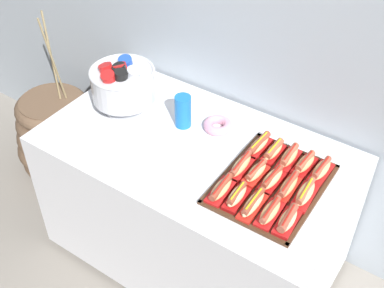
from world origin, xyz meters
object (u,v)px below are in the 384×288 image
object	(u,v)px
hot_dog_2	(253,204)
hot_dog_7	(272,179)
hot_dog_8	(288,186)
hot_dog_11	(274,151)
punch_bowl	(123,84)
hot_dog_6	(256,172)
hot_dog_9	(305,194)
donut	(218,125)
hot_dog_5	(241,166)
serving_tray	(271,184)
hot_dog_1	(237,196)
hot_dog_14	(321,170)
hot_dog_3	(270,212)
buffet_table	(195,203)
floor_vase	(58,134)
hot_dog_12	(289,157)
hot_dog_10	(259,145)
hot_dog_13	(305,164)
cup_stack	(183,111)
hot_dog_4	(287,220)
hot_dog_0	(221,189)

from	to	relation	value
hot_dog_2	hot_dog_7	bearing A→B (deg)	90.55
hot_dog_8	hot_dog_7	bearing A→B (deg)	-179.45
hot_dog_11	punch_bowl	bearing A→B (deg)	-172.12
hot_dog_7	hot_dog_6	bearing A→B (deg)	-179.45
hot_dog_9	donut	size ratio (longest dim) A/B	1.25
hot_dog_2	hot_dog_6	bearing A→B (deg)	114.99
hot_dog_5	hot_dog_8	size ratio (longest dim) A/B	1.06
serving_tray	hot_dog_1	size ratio (longest dim) A/B	3.41
hot_dog_14	hot_dog_3	bearing A→B (deg)	-102.25
buffet_table	punch_bowl	bearing A→B (deg)	175.40
floor_vase	hot_dog_12	distance (m)	1.66
hot_dog_1	donut	world-z (taller)	hot_dog_1
hot_dog_10	hot_dog_9	bearing A→B (deg)	-28.26
punch_bowl	hot_dog_8	bearing A→B (deg)	-3.51
hot_dog_1	donut	size ratio (longest dim) A/B	1.11
hot_dog_9	hot_dog_11	world-z (taller)	hot_dog_9
buffet_table	hot_dog_10	size ratio (longest dim) A/B	8.41
hot_dog_12	hot_dog_13	size ratio (longest dim) A/B	1.06
hot_dog_14	donut	world-z (taller)	hot_dog_14
hot_dog_2	hot_dog_10	bearing A→B (deg)	114.99
floor_vase	cup_stack	distance (m)	1.19
hot_dog_4	hot_dog_7	xyz separation A→B (m)	(-0.15, 0.16, 0.00)
serving_tray	donut	size ratio (longest dim) A/B	3.78
floor_vase	hot_dog_13	world-z (taller)	floor_vase
hot_dog_10	hot_dog_14	size ratio (longest dim) A/B	1.06
hot_dog_3	hot_dog_14	xyz separation A→B (m)	(0.07, 0.33, 0.00)
hot_dog_12	hot_dog_5	bearing A→B (deg)	-131.72
hot_dog_4	cup_stack	xyz separation A→B (m)	(-0.69, 0.29, 0.05)
hot_dog_0	cup_stack	distance (m)	0.49
hot_dog_1	hot_dog_9	world-z (taller)	same
floor_vase	hot_dog_4	world-z (taller)	floor_vase
hot_dog_3	hot_dog_5	world-z (taller)	hot_dog_5
hot_dog_7	hot_dog_13	xyz separation A→B (m)	(0.07, 0.17, 0.00)
hot_dog_2	hot_dog_12	distance (m)	0.33
hot_dog_7	hot_dog_5	bearing A→B (deg)	-179.45
hot_dog_4	hot_dog_14	world-z (taller)	hot_dog_14
hot_dog_10	hot_dog_12	distance (m)	0.15
hot_dog_13	hot_dog_3	bearing A→B (deg)	-89.45
serving_tray	hot_dog_5	xyz separation A→B (m)	(-0.15, -0.00, 0.03)
hot_dog_4	hot_dog_12	xyz separation A→B (m)	(-0.15, 0.33, 0.00)
hot_dog_14	punch_bowl	bearing A→B (deg)	-173.76
hot_dog_6	hot_dog_7	distance (m)	0.08
hot_dog_2	serving_tray	bearing A→B (deg)	90.55
hot_dog_5	hot_dog_7	bearing A→B (deg)	0.55
hot_dog_2	donut	xyz separation A→B (m)	(-0.39, 0.36, -0.01)
hot_dog_11	donut	distance (m)	0.31
hot_dog_4	cup_stack	distance (m)	0.75
buffet_table	serving_tray	xyz separation A→B (m)	(0.40, -0.02, 0.38)
hot_dog_0	hot_dog_2	size ratio (longest dim) A/B	0.94
buffet_table	punch_bowl	xyz separation A→B (m)	(-0.45, 0.04, 0.54)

